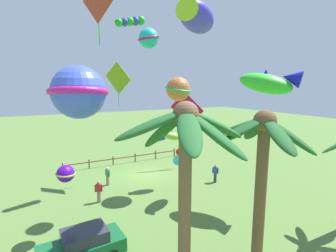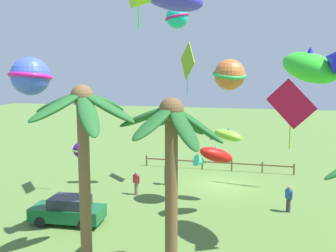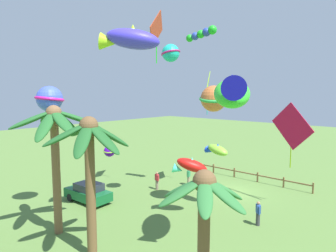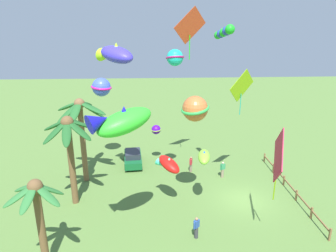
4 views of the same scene
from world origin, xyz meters
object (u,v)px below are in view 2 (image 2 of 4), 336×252
object	(u,v)px
kite_ball_2	(30,76)
kite_ball_4	(177,17)
spectator_1	(166,174)
kite_ball_10	(81,150)
palm_tree_0	(172,144)
palm_tree_2	(84,127)
parked_car_0	(68,210)
kite_diamond_5	(188,61)
kite_fish_9	(226,135)
kite_ball_8	(230,75)
kite_fish_1	(313,66)
spectator_2	(289,199)
spectator_0	(136,183)
kite_fish_7	(214,156)
kite_diamond_11	(291,105)

from	to	relation	value
kite_ball_2	kite_ball_4	world-z (taller)	kite_ball_4
spectator_1	kite_ball_10	distance (m)	7.65
palm_tree_0	kite_ball_4	bearing A→B (deg)	-78.15
palm_tree_2	parked_car_0	world-z (taller)	palm_tree_2
palm_tree_2	kite_diamond_5	xyz separation A→B (m)	(-1.51, -13.45, 2.94)
palm_tree_2	kite_ball_10	xyz separation A→B (m)	(3.51, -6.53, -2.38)
kite_fish_9	kite_diamond_5	bearing A→B (deg)	-46.87
palm_tree_0	palm_tree_2	world-z (taller)	palm_tree_2
palm_tree_0	kite_ball_8	world-z (taller)	kite_ball_8
kite_diamond_5	kite_fish_9	bearing A→B (deg)	133.13
kite_fish_1	kite_ball_4	bearing A→B (deg)	-26.87
spectator_2	palm_tree_0	bearing A→B (deg)	61.90
spectator_0	kite_fish_1	bearing A→B (deg)	152.09
kite_fish_7	kite_ball_10	world-z (taller)	kite_fish_7
kite_fish_1	kite_ball_8	distance (m)	6.39
kite_ball_2	kite_ball_8	xyz separation A→B (m)	(-8.22, -7.79, 0.00)
palm_tree_2	kite_ball_2	size ratio (longest dim) A/B	3.20
parked_car_0	kite_fish_9	size ratio (longest dim) A/B	1.87
kite_ball_10	spectator_0	bearing A→B (deg)	-124.98
palm_tree_2	palm_tree_0	bearing A→B (deg)	178.10
kite_fish_1	spectator_0	bearing A→B (deg)	-27.91
parked_car_0	kite_diamond_11	distance (m)	16.25
palm_tree_0	kite_ball_4	size ratio (longest dim) A/B	4.46
kite_ball_4	kite_diamond_5	world-z (taller)	kite_ball_4
kite_fish_1	palm_tree_0	bearing A→B (deg)	39.79
kite_fish_1	kite_ball_2	world-z (taller)	kite_fish_1
kite_fish_1	kite_diamond_11	world-z (taller)	kite_fish_1
spectator_1	kite_diamond_5	xyz separation A→B (m)	(-1.39, -0.80, 8.13)
kite_ball_8	palm_tree_2	bearing A→B (deg)	61.72
spectator_2	kite_ball_2	distance (m)	15.82
spectator_0	kite_diamond_5	xyz separation A→B (m)	(-2.71, -3.62, 8.13)
parked_car_0	spectator_1	size ratio (longest dim) A/B	2.53
kite_ball_4	kite_ball_8	size ratio (longest dim) A/B	0.59
parked_car_0	kite_ball_4	distance (m)	12.36
spectator_2	kite_ball_2	world-z (taller)	kite_ball_2
kite_ball_2	kite_ball_10	world-z (taller)	kite_ball_2
palm_tree_0	spectator_0	bearing A→B (deg)	-63.69
palm_tree_2	spectator_0	xyz separation A→B (m)	(1.20, -9.83, -5.19)
kite_fish_9	parked_car_0	bearing A→B (deg)	36.73
spectator_0	kite_fish_9	bearing A→B (deg)	-178.36
palm_tree_2	kite_fish_9	distance (m)	11.20
spectator_2	kite_diamond_5	xyz separation A→B (m)	(7.07, -4.48, 8.13)
palm_tree_2	spectator_0	world-z (taller)	palm_tree_2
spectator_2	kite_diamond_5	world-z (taller)	kite_diamond_5
palm_tree_0	kite_fish_1	distance (m)	7.63
kite_ball_4	kite_diamond_11	xyz separation A→B (m)	(-6.71, -5.96, -5.36)
spectator_2	kite_ball_8	xyz separation A→B (m)	(3.64, -0.22, 7.24)
palm_tree_0	kite_fish_7	bearing A→B (deg)	-94.90
palm_tree_0	kite_diamond_5	size ratio (longest dim) A/B	1.92
kite_fish_9	kite_diamond_11	distance (m)	5.84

